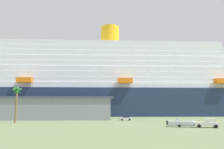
# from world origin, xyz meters

# --- Properties ---
(ground_plane) EXTENTS (600.00, 600.00, 0.00)m
(ground_plane) POSITION_xyz_m (0.00, 30.00, 0.00)
(ground_plane) COLOR #66754C
(cruise_ship) EXTENTS (279.05, 54.17, 63.05)m
(cruise_ship) POSITION_xyz_m (25.01, 69.77, 17.66)
(cruise_ship) COLOR #1E2D4C
(cruise_ship) RESTS_ON ground_plane
(terminal_building) EXTENTS (62.82, 29.73, 9.31)m
(terminal_building) POSITION_xyz_m (-36.22, 26.65, 4.68)
(terminal_building) COLOR gray
(terminal_building) RESTS_ON ground_plane
(pickup_truck) EXTENTS (5.90, 3.23, 2.20)m
(pickup_truck) POSITION_xyz_m (19.18, -14.47, 1.04)
(pickup_truck) COLOR white
(pickup_truck) RESTS_ON ground_plane
(small_boat_on_trailer) EXTENTS (8.51, 3.25, 2.15)m
(small_boat_on_trailer) POSITION_xyz_m (13.64, -13.21, 0.96)
(small_boat_on_trailer) COLOR #595960
(small_boat_on_trailer) RESTS_ON ground_plane
(palm_tree) EXTENTS (3.41, 3.03, 11.59)m
(palm_tree) POSITION_xyz_m (-36.51, 1.53, 8.82)
(palm_tree) COLOR brown
(palm_tree) RESTS_ON ground_plane
(parked_car_silver_sedan) EXTENTS (4.66, 2.60, 1.58)m
(parked_car_silver_sedan) POSITION_xyz_m (-0.16, 17.22, 0.83)
(parked_car_silver_sedan) COLOR silver
(parked_car_silver_sedan) RESTS_ON ground_plane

